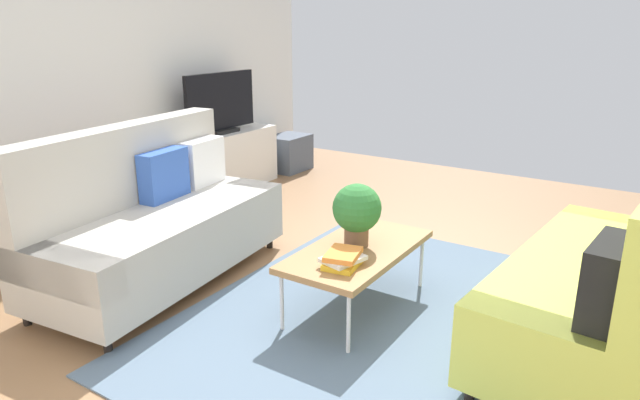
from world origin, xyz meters
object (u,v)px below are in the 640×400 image
at_px(bottle_0, 194,129).
at_px(bottle_1, 201,129).
at_px(tv_console, 222,161).
at_px(tv, 221,104).
at_px(couch_beige, 155,220).
at_px(couch_green, 612,282).
at_px(bottle_2, 209,127).
at_px(vase_0, 177,134).
at_px(coffee_table, 358,252).
at_px(storage_trunk, 289,153).
at_px(table_book_0, 343,263).
at_px(potted_plant, 357,211).

xyz_separation_m(bottle_0, bottle_1, (0.10, 0.00, -0.01)).
relative_size(tv_console, tv, 1.40).
height_order(couch_beige, bottle_0, couch_beige).
relative_size(couch_green, bottle_2, 9.54).
height_order(couch_green, tv_console, couch_green).
height_order(tv_console, vase_0, vase_0).
xyz_separation_m(couch_green, coffee_table, (-0.28, 1.42, -0.05)).
bearing_deg(tv, vase_0, 173.12).
bearing_deg(bottle_1, vase_0, 160.28).
distance_m(coffee_table, bottle_2, 2.91).
height_order(couch_beige, coffee_table, couch_beige).
relative_size(storage_trunk, bottle_2, 2.53).
height_order(storage_trunk, vase_0, vase_0).
distance_m(couch_beige, bottle_1, 2.01).
xyz_separation_m(couch_beige, bottle_1, (1.64, 1.13, 0.29)).
height_order(couch_beige, table_book_0, couch_beige).
bearing_deg(bottle_2, tv_console, 10.19).
xyz_separation_m(potted_plant, bottle_0, (1.11, 2.53, 0.09)).
relative_size(couch_green, bottle_1, 10.01).
bearing_deg(bottle_2, couch_green, -105.07).
xyz_separation_m(coffee_table, potted_plant, (0.03, 0.03, 0.26)).
relative_size(couch_green, table_book_0, 8.17).
relative_size(coffee_table, bottle_2, 5.35).
xyz_separation_m(couch_green, storage_trunk, (2.39, 3.92, -0.22)).
relative_size(storage_trunk, bottle_0, 2.50).
relative_size(tv, table_book_0, 4.17).
bearing_deg(vase_0, couch_green, -99.95).
distance_m(bottle_1, bottle_2, 0.11).
bearing_deg(tv, couch_beige, -149.56).
height_order(couch_beige, storage_trunk, couch_beige).
relative_size(couch_green, storage_trunk, 3.77).
distance_m(bottle_0, bottle_1, 0.10).
xyz_separation_m(tv_console, bottle_2, (-0.22, -0.04, 0.42)).
height_order(couch_green, table_book_0, couch_green).
height_order(potted_plant, table_book_0, potted_plant).
bearing_deg(bottle_1, tv, 3.48).
height_order(potted_plant, bottle_2, bottle_2).
relative_size(tv_console, bottle_1, 7.14).
bearing_deg(bottle_0, couch_green, -102.21).
relative_size(couch_beige, coffee_table, 1.80).
relative_size(storage_trunk, potted_plant, 1.29).
relative_size(couch_beige, storage_trunk, 3.81).
distance_m(couch_green, bottle_1, 4.10).
distance_m(tv, bottle_2, 0.31).
relative_size(couch_beige, bottle_2, 9.64).
height_order(storage_trunk, bottle_0, bottle_0).
xyz_separation_m(potted_plant, bottle_2, (1.32, 2.53, 0.09)).
xyz_separation_m(storage_trunk, bottle_0, (-1.53, 0.06, 0.52)).
bearing_deg(tv_console, bottle_1, -173.07).
xyz_separation_m(potted_plant, bottle_1, (1.21, 2.53, 0.09)).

